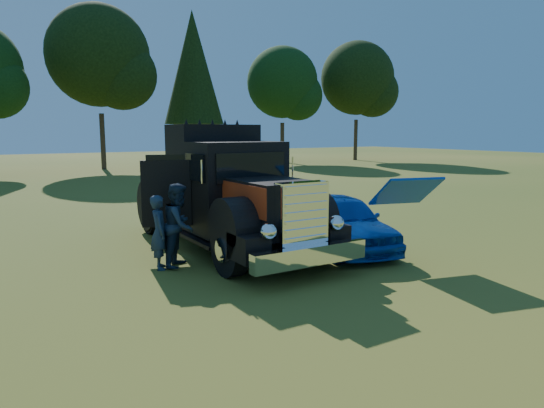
{
  "coord_description": "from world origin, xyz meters",
  "views": [
    {
      "loc": [
        -4.47,
        -7.66,
        2.84
      ],
      "look_at": [
        1.39,
        1.78,
        1.17
      ],
      "focal_mm": 32.0,
      "sensor_mm": 36.0,
      "label": 1
    }
  ],
  "objects_px": {
    "diamond_t_truck": "(229,197)",
    "spectator_near": "(160,232)",
    "hotrod_coupe": "(341,221)",
    "spectator_far": "(179,225)"
  },
  "relations": [
    {
      "from": "diamond_t_truck",
      "to": "spectator_near",
      "type": "distance_m",
      "value": 2.25
    },
    {
      "from": "diamond_t_truck",
      "to": "spectator_near",
      "type": "xyz_separation_m",
      "value": [
        -2.02,
        -0.83,
        -0.51
      ]
    },
    {
      "from": "diamond_t_truck",
      "to": "hotrod_coupe",
      "type": "relative_size",
      "value": 1.64
    },
    {
      "from": "hotrod_coupe",
      "to": "spectator_near",
      "type": "height_order",
      "value": "hotrod_coupe"
    },
    {
      "from": "hotrod_coupe",
      "to": "diamond_t_truck",
      "type": "bearing_deg",
      "value": 148.13
    },
    {
      "from": "diamond_t_truck",
      "to": "spectator_far",
      "type": "distance_m",
      "value": 1.84
    },
    {
      "from": "spectator_near",
      "to": "spectator_far",
      "type": "height_order",
      "value": "spectator_far"
    },
    {
      "from": "diamond_t_truck",
      "to": "hotrod_coupe",
      "type": "xyz_separation_m",
      "value": [
        2.31,
        -1.44,
        -0.6
      ]
    },
    {
      "from": "spectator_near",
      "to": "hotrod_coupe",
      "type": "bearing_deg",
      "value": -84.54
    },
    {
      "from": "spectator_far",
      "to": "diamond_t_truck",
      "type": "bearing_deg",
      "value": -23.22
    }
  ]
}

